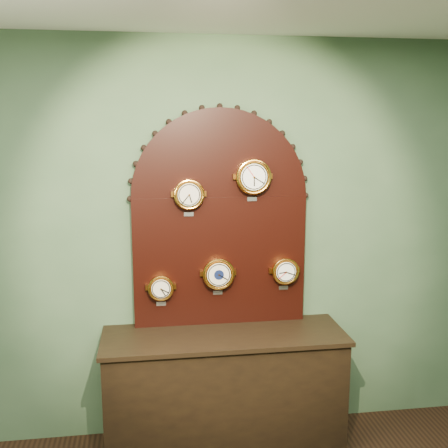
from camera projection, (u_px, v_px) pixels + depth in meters
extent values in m
plane|color=#425F41|center=(219.00, 243.00, 3.72)|extent=(4.00, 0.00, 4.00)
cube|color=black|center=(224.00, 393.00, 3.64)|extent=(1.60, 0.50, 0.80)
cube|color=black|center=(220.00, 261.00, 3.69)|extent=(1.20, 0.06, 0.90)
cylinder|color=black|center=(220.00, 197.00, 3.61)|extent=(1.20, 0.06, 1.20)
cylinder|color=orange|center=(189.00, 194.00, 3.52)|extent=(0.19, 0.08, 0.19)
torus|color=orange|center=(189.00, 195.00, 3.49)|extent=(0.20, 0.02, 0.20)
cylinder|color=beige|center=(189.00, 195.00, 3.48)|extent=(0.15, 0.01, 0.15)
cube|color=#B8B8C0|center=(189.00, 214.00, 3.57)|extent=(0.07, 0.01, 0.03)
cylinder|color=orange|center=(253.00, 176.00, 3.56)|extent=(0.22, 0.08, 0.22)
torus|color=orange|center=(254.00, 177.00, 3.53)|extent=(0.24, 0.02, 0.24)
cylinder|color=white|center=(254.00, 177.00, 3.52)|extent=(0.18, 0.01, 0.18)
cube|color=#B8B8C0|center=(252.00, 199.00, 3.61)|extent=(0.07, 0.01, 0.03)
cylinder|color=orange|center=(161.00, 287.00, 3.61)|extent=(0.16, 0.08, 0.16)
torus|color=orange|center=(161.00, 289.00, 3.58)|extent=(0.18, 0.02, 0.18)
cylinder|color=beige|center=(161.00, 289.00, 3.57)|extent=(0.13, 0.01, 0.13)
cube|color=#B8B8C0|center=(161.00, 304.00, 3.66)|extent=(0.06, 0.01, 0.03)
cylinder|color=orange|center=(218.00, 273.00, 3.65)|extent=(0.20, 0.08, 0.20)
torus|color=orange|center=(219.00, 274.00, 3.62)|extent=(0.22, 0.02, 0.22)
cylinder|color=beige|center=(219.00, 275.00, 3.61)|extent=(0.16, 0.01, 0.16)
cube|color=#B8B8C0|center=(218.00, 293.00, 3.70)|extent=(0.07, 0.01, 0.03)
cylinder|color=#0D1639|center=(219.00, 275.00, 3.61)|extent=(0.07, 0.00, 0.07)
cylinder|color=orange|center=(285.00, 270.00, 3.72)|extent=(0.18, 0.08, 0.18)
torus|color=orange|center=(286.00, 272.00, 3.68)|extent=(0.19, 0.02, 0.19)
cylinder|color=white|center=(286.00, 272.00, 3.68)|extent=(0.14, 0.01, 0.14)
cube|color=#B8B8C0|center=(283.00, 288.00, 3.76)|extent=(0.07, 0.01, 0.03)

